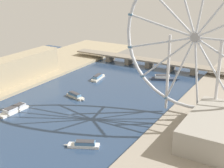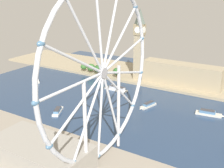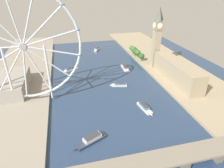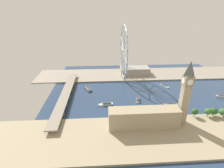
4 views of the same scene
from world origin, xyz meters
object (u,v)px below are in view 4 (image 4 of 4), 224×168
Objects in this scene: tour_boat_2 at (222,96)px; tour_boat_4 at (165,85)px; parliament_block at (144,118)px; tour_boat_5 at (138,100)px; river_bridge at (66,95)px; tour_boat_3 at (88,89)px; ferris_wheel at (124,52)px; tour_boat_1 at (172,106)px; tour_boat_0 at (106,104)px; riverside_hall at (135,71)px; clock_tower at (186,92)px.

tour_boat_2 is 0.79× the size of tour_boat_4.
tour_boat_5 is (80.50, -8.71, -14.88)m from parliament_block.
tour_boat_3 is at bearing -48.37° from river_bridge.
tour_boat_2 is (-16.46, -300.98, -4.97)m from river_bridge.
river_bridge is (-91.32, 121.60, -60.22)m from ferris_wheel.
ferris_wheel is 3.84× the size of tour_boat_3.
tour_boat_1 is (54.35, -63.80, -14.68)m from parliament_block.
tour_boat_1 is at bearing -37.59° from tour_boat_4.
ferris_wheel is 5.01× the size of tour_boat_5.
riverside_hall is at bearing -126.17° from tour_boat_0.
river_bridge reaches higher than tour_boat_3.
riverside_hall is 2.90× the size of tour_boat_5.
clock_tower reaches higher than tour_boat_2.
parliament_block is at bearing -178.16° from ferris_wheel.
tour_boat_4 is at bearing -29.72° from parliament_block.
tour_boat_0 is at bearing 175.50° from tour_boat_1.
riverside_hall reaches higher than tour_boat_5.
tour_boat_2 is (13.96, -224.82, 0.22)m from tour_boat_0.
tour_boat_4 is (7.88, -168.63, -0.45)m from tour_boat_3.
tour_boat_4 is at bearing -111.44° from tour_boat_3.
tour_boat_0 is at bearing 116.64° from tour_boat_5.
tour_boat_1 is (-44.17, -191.49, -5.14)m from river_bridge.
parliament_block is 2.86× the size of tour_boat_1.
tour_boat_4 is at bearing -78.21° from river_bridge.
riverside_hall is 2.89× the size of tour_boat_4.
tour_boat_0 is (-150.85, 79.26, -9.42)m from riverside_hall.
clock_tower is 3.18× the size of tour_boat_0.
tour_boat_3 is (79.89, 151.30, 0.14)m from tour_boat_1.
clock_tower is 211.88m from river_bridge.
tour_boat_0 is 1.17× the size of tour_boat_4.
tour_boat_4 is at bearing -145.20° from riverside_hall.
tour_boat_3 is at bearing -113.75° from tour_boat_4.
riverside_hall is 140.07m from tour_boat_5.
riverside_hall is at bearing -171.63° from tour_boat_4.
tour_boat_2 is (-136.89, -145.56, -9.20)m from riverside_hall.
tour_boat_1 is 112.95m from tour_boat_2.
riverside_hall reaches higher than river_bridge.
tour_boat_2 is at bearing -93.13° from river_bridge.
tour_boat_3 is (127.86, 145.37, -49.40)m from clock_tower.
tour_boat_4 is at bearing -118.69° from ferris_wheel.
tour_boat_2 is at bearing -64.66° from parliament_block.
parliament_block is 3.05× the size of tour_boat_3.
tour_boat_0 is at bearing -140.02° from tour_boat_2.
river_bridge reaches higher than tour_boat_2.
river_bridge is at bearing -104.63° from tour_boat_4.
ferris_wheel is at bearing 19.22° from clock_tower.
tour_boat_4 is at bearing -159.29° from tour_boat_0.
ferris_wheel reaches higher than tour_boat_0.
riverside_hall reaches higher than tour_boat_1.
tour_boat_2 is 0.79× the size of tour_boat_5.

